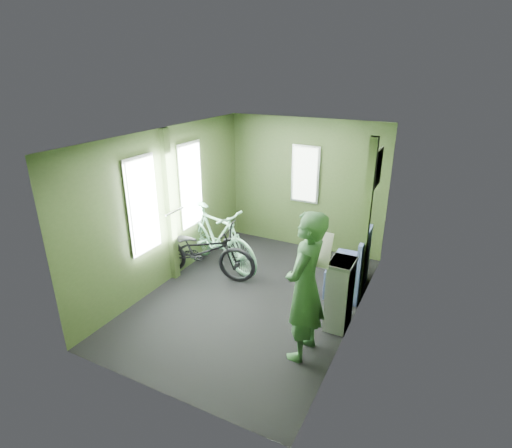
% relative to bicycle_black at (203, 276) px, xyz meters
% --- Properties ---
extents(room, '(4.00, 4.02, 2.31)m').
position_rel_bicycle_black_xyz_m(room, '(0.95, -0.15, 1.44)').
color(room, black).
rests_on(room, ground).
extents(bicycle_black, '(1.82, 0.98, 0.96)m').
position_rel_bicycle_black_xyz_m(bicycle_black, '(0.00, 0.00, 0.00)').
color(bicycle_black, black).
rests_on(bicycle_black, ground).
extents(bicycle_mint, '(1.86, 1.12, 1.11)m').
position_rel_bicycle_black_xyz_m(bicycle_mint, '(0.03, 0.41, 0.00)').
color(bicycle_mint, '#83D1A3').
rests_on(bicycle_mint, ground).
extents(passenger, '(0.45, 0.70, 1.74)m').
position_rel_bicycle_black_xyz_m(passenger, '(2.03, -0.97, 0.87)').
color(passenger, '#335E39').
rests_on(passenger, ground).
extents(waste_box, '(0.27, 0.38, 0.93)m').
position_rel_bicycle_black_xyz_m(waste_box, '(2.24, -0.29, 0.46)').
color(waste_box, slate).
rests_on(waste_box, ground).
extents(bench_seat, '(0.52, 0.89, 0.92)m').
position_rel_bicycle_black_xyz_m(bench_seat, '(2.13, 0.66, 0.27)').
color(bench_seat, navy).
rests_on(bench_seat, ground).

